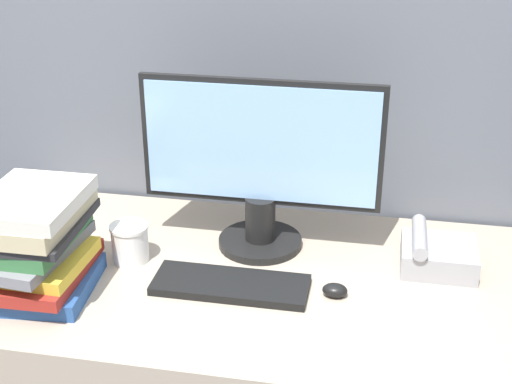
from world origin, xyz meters
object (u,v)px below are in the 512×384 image
at_px(mouse, 335,290).
at_px(book_stack, 36,243).
at_px(monitor, 261,168).
at_px(keyboard, 231,285).
at_px(desk_telephone, 436,254).
at_px(coffee_cup, 130,243).

relative_size(mouse, book_stack, 0.19).
relative_size(monitor, book_stack, 1.98).
xyz_separation_m(keyboard, mouse, (0.24, 0.01, 0.01)).
bearing_deg(book_stack, desk_telephone, 16.87).
xyz_separation_m(monitor, book_stack, (-0.47, -0.31, -0.09)).
relative_size(coffee_cup, book_stack, 0.32).
height_order(monitor, coffee_cup, monitor).
height_order(monitor, mouse, monitor).
bearing_deg(monitor, mouse, -44.25).
distance_m(book_stack, desk_telephone, 0.96).
bearing_deg(monitor, coffee_cup, -155.84).
bearing_deg(keyboard, coffee_cup, 163.11).
xyz_separation_m(monitor, keyboard, (-0.03, -0.22, -0.21)).
bearing_deg(desk_telephone, mouse, -143.08).
height_order(book_stack, desk_telephone, book_stack).
bearing_deg(keyboard, book_stack, -168.65).
height_order(keyboard, desk_telephone, desk_telephone).
bearing_deg(book_stack, coffee_cup, 47.28).
bearing_deg(book_stack, monitor, 33.59).
xyz_separation_m(mouse, book_stack, (-0.68, -0.10, 0.11)).
height_order(monitor, keyboard, monitor).
bearing_deg(coffee_cup, desk_telephone, 7.96).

